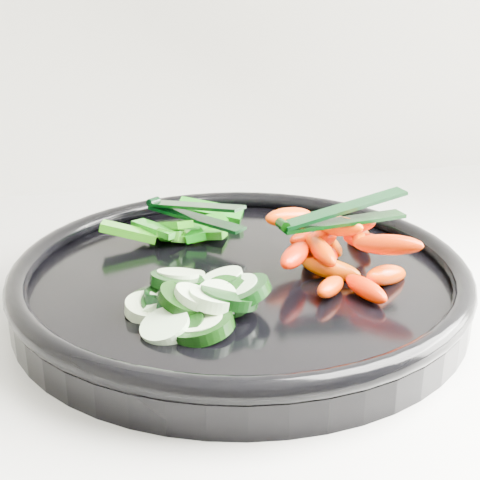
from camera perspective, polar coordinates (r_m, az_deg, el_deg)
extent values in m
cube|color=silver|center=(0.62, 1.05, -4.26)|extent=(2.02, 0.62, 0.03)
cylinder|color=black|center=(0.56, 0.00, -4.05)|extent=(0.44, 0.44, 0.02)
torus|color=black|center=(0.55, 0.00, -2.32)|extent=(0.44, 0.44, 0.02)
cylinder|color=black|center=(0.47, -5.43, -7.18)|extent=(0.06, 0.06, 0.03)
cylinder|color=#CCEBBC|center=(0.47, -6.36, -7.42)|extent=(0.05, 0.05, 0.02)
cylinder|color=black|center=(0.50, -6.05, -5.38)|extent=(0.06, 0.06, 0.03)
cylinder|color=beige|center=(0.50, -6.21, -5.47)|extent=(0.04, 0.04, 0.02)
cylinder|color=black|center=(0.49, -6.36, -5.71)|extent=(0.04, 0.04, 0.02)
cylinder|color=#DDF3C2|center=(0.50, -6.04, -5.28)|extent=(0.03, 0.03, 0.02)
cylinder|color=black|center=(0.47, -3.39, -7.29)|extent=(0.06, 0.06, 0.02)
cylinder|color=#DAEFBF|center=(0.47, -3.38, -7.27)|extent=(0.04, 0.04, 0.02)
cylinder|color=black|center=(0.51, -3.48, -4.46)|extent=(0.05, 0.05, 0.02)
cylinder|color=beige|center=(0.53, -4.58, -3.70)|extent=(0.04, 0.04, 0.02)
cylinder|color=black|center=(0.51, -6.85, -5.09)|extent=(0.07, 0.07, 0.02)
cylinder|color=beige|center=(0.50, -7.01, -5.50)|extent=(0.05, 0.05, 0.01)
cylinder|color=black|center=(0.50, -5.98, -5.31)|extent=(0.05, 0.05, 0.02)
cylinder|color=beige|center=(0.49, -7.85, -5.77)|extent=(0.05, 0.05, 0.02)
cylinder|color=black|center=(0.51, -7.60, -5.07)|extent=(0.05, 0.05, 0.02)
cylinder|color=#DCF5C4|center=(0.50, -7.76, -5.51)|extent=(0.04, 0.04, 0.02)
cylinder|color=black|center=(0.49, 0.18, -4.50)|extent=(0.06, 0.06, 0.03)
cylinder|color=beige|center=(0.49, -0.14, -4.28)|extent=(0.04, 0.04, 0.02)
cylinder|color=black|center=(0.51, -5.37, -3.51)|extent=(0.06, 0.06, 0.02)
cylinder|color=#DDF3C2|center=(0.52, -5.32, -3.13)|extent=(0.05, 0.05, 0.02)
cylinder|color=black|center=(0.48, -4.84, -5.12)|extent=(0.05, 0.05, 0.03)
cylinder|color=beige|center=(0.48, -3.81, -5.03)|extent=(0.04, 0.04, 0.02)
cylinder|color=black|center=(0.49, -1.04, -4.81)|extent=(0.05, 0.05, 0.03)
cylinder|color=beige|center=(0.48, -2.02, -4.91)|extent=(0.04, 0.04, 0.02)
cylinder|color=black|center=(0.50, -1.78, -3.72)|extent=(0.05, 0.05, 0.02)
cylinder|color=beige|center=(0.51, -1.49, -3.41)|extent=(0.04, 0.04, 0.02)
cylinder|color=black|center=(0.49, -0.90, -4.80)|extent=(0.06, 0.06, 0.02)
cylinder|color=#E3F9C7|center=(0.48, -2.26, -5.13)|extent=(0.05, 0.05, 0.02)
ellipsoid|color=#FF1300|center=(0.52, 10.70, -4.11)|extent=(0.03, 0.05, 0.02)
ellipsoid|color=#FC2800|center=(0.58, 7.38, -1.15)|extent=(0.02, 0.04, 0.02)
ellipsoid|color=#F33F00|center=(0.55, 12.39, -2.94)|extent=(0.05, 0.04, 0.03)
ellipsoid|color=#FC2100|center=(0.57, 6.21, -1.31)|extent=(0.04, 0.05, 0.02)
ellipsoid|color=#FF3E00|center=(0.52, 7.74, -3.98)|extent=(0.04, 0.04, 0.02)
ellipsoid|color=#E65700|center=(0.55, 7.76, -2.45)|extent=(0.05, 0.04, 0.03)
ellipsoid|color=#E95B00|center=(0.62, 10.19, 0.25)|extent=(0.02, 0.05, 0.02)
ellipsoid|color=#EE5900|center=(0.60, 7.68, -0.39)|extent=(0.02, 0.04, 0.02)
ellipsoid|color=#FF2000|center=(0.54, 4.72, -1.30)|extent=(0.05, 0.06, 0.02)
ellipsoid|color=#F96300|center=(0.58, 10.26, 0.22)|extent=(0.04, 0.05, 0.03)
ellipsoid|color=#FA0E00|center=(0.57, 7.06, 0.13)|extent=(0.05, 0.05, 0.03)
ellipsoid|color=#F15700|center=(0.55, 6.90, -0.88)|extent=(0.02, 0.05, 0.02)
ellipsoid|color=#DB4200|center=(0.57, 5.52, 0.07)|extent=(0.04, 0.03, 0.02)
ellipsoid|color=#DC3A00|center=(0.57, 11.08, -0.21)|extent=(0.05, 0.03, 0.02)
ellipsoid|color=#FF6800|center=(0.56, 8.27, 1.21)|extent=(0.05, 0.05, 0.03)
ellipsoid|color=#FF4B00|center=(0.58, 4.21, 1.96)|extent=(0.05, 0.03, 0.02)
ellipsoid|color=#E53C00|center=(0.57, 9.40, 1.27)|extent=(0.05, 0.02, 0.02)
ellipsoid|color=#DE3E00|center=(0.53, 12.49, -0.39)|extent=(0.06, 0.05, 0.02)
cube|color=#0D710A|center=(0.63, -4.12, 0.66)|extent=(0.02, 0.06, 0.02)
cube|color=#20690A|center=(0.62, -4.12, 0.30)|extent=(0.05, 0.03, 0.02)
cube|color=#0B6709|center=(0.63, -3.36, 0.50)|extent=(0.05, 0.04, 0.01)
cube|color=#1B6209|center=(0.64, -4.08, 0.89)|extent=(0.07, 0.04, 0.02)
cube|color=#20700A|center=(0.64, -5.45, 0.70)|extent=(0.04, 0.07, 0.03)
cube|color=#256E0A|center=(0.63, -5.99, 1.27)|extent=(0.04, 0.05, 0.02)
cube|color=#17710A|center=(0.61, -9.45, 0.70)|extent=(0.05, 0.03, 0.02)
cube|color=#09600D|center=(0.62, -7.22, 0.95)|extent=(0.04, 0.05, 0.01)
cube|color=#09650F|center=(0.66, -2.55, 2.54)|extent=(0.07, 0.04, 0.02)
cylinder|color=black|center=(0.53, 3.67, 1.31)|extent=(0.01, 0.01, 0.01)
cube|color=black|center=(0.55, 8.86, 1.57)|extent=(0.11, 0.03, 0.00)
cube|color=black|center=(0.55, 8.93, 2.71)|extent=(0.11, 0.03, 0.02)
cylinder|color=black|center=(0.66, -7.39, 3.27)|extent=(0.01, 0.01, 0.01)
cube|color=black|center=(0.63, -3.85, 1.92)|extent=(0.08, 0.10, 0.00)
cube|color=black|center=(0.62, -3.87, 2.92)|extent=(0.08, 0.10, 0.02)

